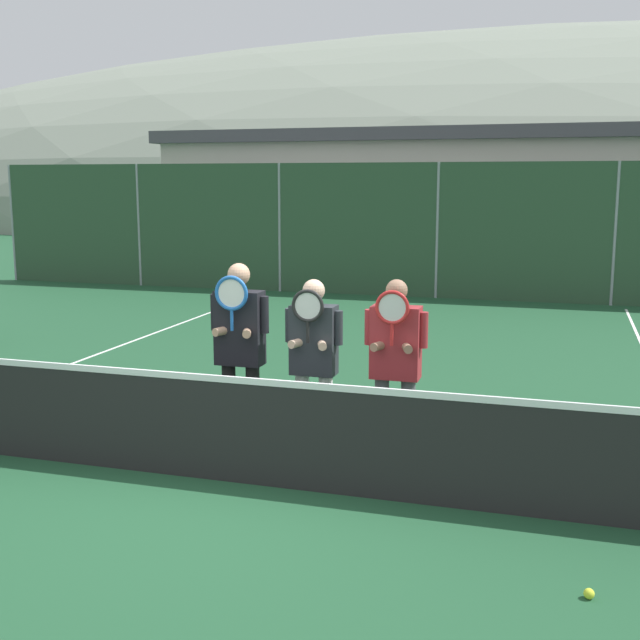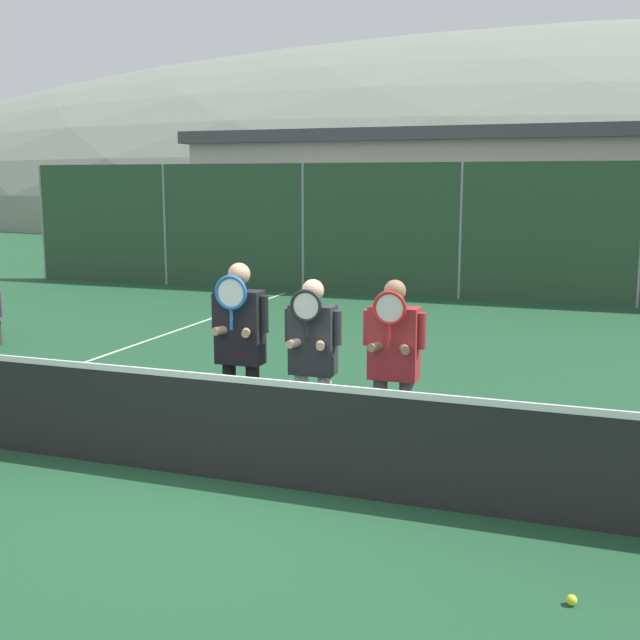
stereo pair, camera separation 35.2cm
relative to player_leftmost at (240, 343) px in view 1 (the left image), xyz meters
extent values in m
plane|color=#1E4C2D|center=(0.16, -0.69, -1.08)|extent=(120.00, 120.00, 0.00)
ellipsoid|color=gray|center=(0.16, 59.83, -1.08)|extent=(132.20, 73.44, 25.70)
cube|color=beige|center=(0.51, 17.90, 0.75)|extent=(18.93, 5.00, 3.66)
cube|color=#4C4C51|center=(0.51, 17.90, 2.76)|extent=(19.43, 5.50, 0.36)
cylinder|color=gray|center=(-10.83, 10.80, 0.40)|extent=(0.06, 0.06, 2.96)
cylinder|color=gray|center=(-7.17, 10.80, 0.40)|extent=(0.06, 0.06, 2.96)
cylinder|color=gray|center=(-3.50, 10.80, 0.40)|extent=(0.06, 0.06, 2.96)
cylinder|color=gray|center=(0.16, 10.80, 0.40)|extent=(0.06, 0.06, 2.96)
cylinder|color=gray|center=(3.83, 10.80, 0.40)|extent=(0.06, 0.06, 2.96)
cube|color=#2D4C33|center=(0.16, 10.80, 0.40)|extent=(21.99, 0.02, 2.96)
cube|color=black|center=(0.16, -0.69, -0.64)|extent=(10.40, 0.02, 0.89)
cube|color=white|center=(0.16, -0.69, -0.17)|extent=(10.40, 0.03, 0.06)
cube|color=white|center=(-3.77, 2.31, -1.08)|extent=(0.05, 16.00, 0.01)
cylinder|color=black|center=(-0.12, 0.01, -0.64)|extent=(0.13, 0.13, 0.88)
cylinder|color=black|center=(0.12, 0.01, -0.64)|extent=(0.13, 0.13, 0.88)
cube|color=black|center=(0.00, 0.01, 0.14)|extent=(0.44, 0.22, 0.69)
sphere|color=tan|center=(0.00, 0.01, 0.64)|extent=(0.21, 0.21, 0.21)
cylinder|color=black|center=(-0.25, 0.01, 0.28)|extent=(0.08, 0.08, 0.34)
cylinder|color=black|center=(0.25, 0.01, 0.28)|extent=(0.08, 0.08, 0.34)
cylinder|color=tan|center=(-0.11, -0.08, 0.13)|extent=(0.16, 0.27, 0.08)
cylinder|color=tan|center=(0.11, -0.08, 0.13)|extent=(0.16, 0.27, 0.08)
cylinder|color=#1E5BAD|center=(0.00, -0.17, 0.25)|extent=(0.03, 0.03, 0.20)
torus|color=#1E5BAD|center=(0.00, -0.17, 0.49)|extent=(0.32, 0.03, 0.32)
cylinder|color=silver|center=(0.00, -0.17, 0.49)|extent=(0.26, 0.00, 0.26)
cylinder|color=white|center=(0.58, 0.09, -0.68)|extent=(0.13, 0.13, 0.81)
cylinder|color=white|center=(0.81, 0.09, -0.68)|extent=(0.13, 0.13, 0.81)
cube|color=#282D33|center=(0.70, 0.09, 0.05)|extent=(0.41, 0.22, 0.64)
sphere|color=#DBB293|center=(0.70, 0.09, 0.51)|extent=(0.20, 0.20, 0.20)
cylinder|color=#282D33|center=(0.46, 0.09, 0.18)|extent=(0.08, 0.08, 0.31)
cylinder|color=#282D33|center=(0.93, 0.09, 0.18)|extent=(0.08, 0.08, 0.31)
cylinder|color=#DBB293|center=(0.59, 0.00, 0.04)|extent=(0.16, 0.27, 0.08)
cylinder|color=#DBB293|center=(0.80, 0.00, 0.04)|extent=(0.16, 0.27, 0.08)
cylinder|color=black|center=(0.70, -0.09, 0.16)|extent=(0.03, 0.03, 0.20)
torus|color=black|center=(0.70, -0.09, 0.39)|extent=(0.30, 0.03, 0.30)
cylinder|color=silver|center=(0.70, -0.09, 0.39)|extent=(0.25, 0.00, 0.25)
cylinder|color=#56565B|center=(1.34, 0.11, -0.67)|extent=(0.13, 0.13, 0.82)
cylinder|color=#56565B|center=(1.58, 0.11, -0.67)|extent=(0.13, 0.13, 0.82)
cube|color=maroon|center=(1.46, 0.11, 0.07)|extent=(0.44, 0.22, 0.65)
sphere|color=#997056|center=(1.46, 0.11, 0.54)|extent=(0.19, 0.19, 0.19)
cylinder|color=maroon|center=(1.21, 0.11, 0.20)|extent=(0.08, 0.08, 0.32)
cylinder|color=maroon|center=(1.70, 0.11, 0.20)|extent=(0.08, 0.08, 0.32)
cylinder|color=#997056|center=(1.35, 0.02, 0.06)|extent=(0.16, 0.27, 0.08)
cylinder|color=#997056|center=(1.57, 0.02, 0.06)|extent=(0.16, 0.27, 0.08)
cylinder|color=red|center=(1.46, -0.07, 0.18)|extent=(0.03, 0.03, 0.20)
torus|color=red|center=(1.46, -0.07, 0.41)|extent=(0.30, 0.03, 0.30)
cylinder|color=silver|center=(1.46, -0.07, 0.41)|extent=(0.25, 0.00, 0.25)
cube|color=#B2B7BC|center=(-6.46, 12.98, -0.35)|extent=(4.56, 1.86, 0.87)
cube|color=#2D3842|center=(-6.46, 12.98, 0.44)|extent=(2.51, 1.71, 0.71)
cylinder|color=black|center=(-4.97, 12.03, -0.78)|extent=(0.60, 0.16, 0.60)
cylinder|color=black|center=(-4.97, 13.93, -0.78)|extent=(0.60, 0.16, 0.60)
cylinder|color=black|center=(-7.94, 12.03, -0.78)|extent=(0.60, 0.16, 0.60)
cylinder|color=black|center=(-7.94, 13.93, -0.78)|extent=(0.60, 0.16, 0.60)
cube|color=silver|center=(-1.47, 12.66, -0.40)|extent=(4.32, 1.78, 0.75)
cube|color=#2D3842|center=(-1.47, 12.66, 0.28)|extent=(2.38, 1.63, 0.62)
cylinder|color=black|center=(-0.06, 11.75, -0.78)|extent=(0.60, 0.16, 0.60)
cylinder|color=black|center=(-0.06, 13.57, -0.78)|extent=(0.60, 0.16, 0.60)
cylinder|color=black|center=(-2.87, 11.75, -0.78)|extent=(0.60, 0.16, 0.60)
cylinder|color=black|center=(-2.87, 13.57, -0.78)|extent=(0.60, 0.16, 0.60)
cube|color=black|center=(3.61, 13.02, -0.38)|extent=(4.74, 1.74, 0.81)
cube|color=#2D3842|center=(3.61, 13.02, 0.36)|extent=(2.60, 1.60, 0.66)
cylinder|color=black|center=(2.07, 12.14, -0.78)|extent=(0.60, 0.16, 0.60)
cylinder|color=black|center=(2.07, 13.91, -0.78)|extent=(0.60, 0.16, 0.60)
sphere|color=#CCDB33|center=(3.11, -1.86, -1.05)|extent=(0.07, 0.07, 0.07)
camera|label=1|loc=(2.85, -6.77, 1.50)|focal=45.00mm
camera|label=2|loc=(3.19, -6.66, 1.50)|focal=45.00mm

